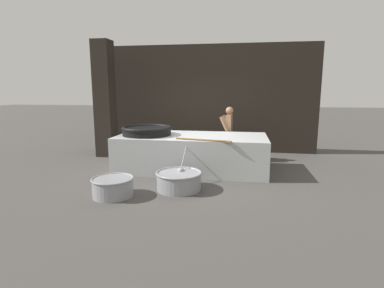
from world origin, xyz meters
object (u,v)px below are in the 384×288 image
Objects in this scene: cook at (229,132)px; prep_bowl_vegetables at (179,180)px; giant_wok_near at (147,130)px; prep_bowl_meat at (113,186)px.

cook reaches higher than prep_bowl_vegetables.
giant_wok_near is at bearing 127.40° from prep_bowl_vegetables.
cook is 1.26× the size of prep_bowl_vegetables.
cook reaches higher than prep_bowl_meat.
cook is 1.92× the size of prep_bowl_meat.
cook is 2.93m from prep_bowl_vegetables.
giant_wok_near is at bearing 37.61° from cook.
cook is (1.99, 1.27, -0.17)m from giant_wok_near.
cook is at bearing 32.59° from giant_wok_near.
prep_bowl_vegetables reaches higher than prep_bowl_meat.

